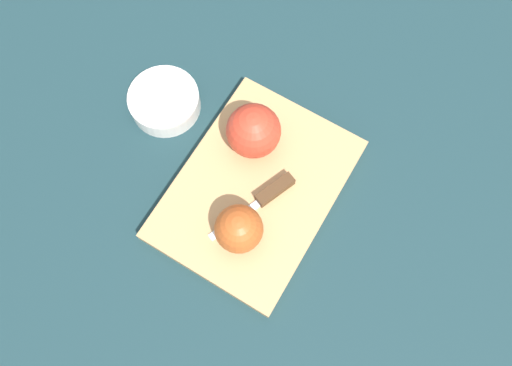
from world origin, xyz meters
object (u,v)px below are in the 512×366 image
at_px(bowl, 164,101).
at_px(knife, 270,194).
at_px(apple_half_left, 254,131).
at_px(apple_half_right, 239,229).

bearing_deg(bowl, knife, 82.54).
relative_size(apple_half_left, bowl, 0.72).
bearing_deg(apple_half_right, apple_half_left, 61.93).
relative_size(apple_half_right, bowl, 0.61).
bearing_deg(bowl, apple_half_right, 65.50).
bearing_deg(apple_half_right, knife, 33.26).
distance_m(apple_half_left, bowl, 0.17).
height_order(apple_half_left, bowl, apple_half_left).
distance_m(apple_half_right, bowl, 0.27).
height_order(apple_half_left, apple_half_right, apple_half_left).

